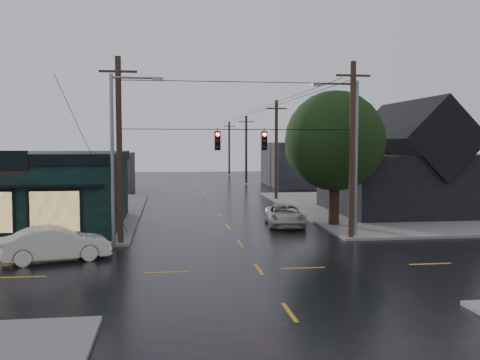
{
  "coord_description": "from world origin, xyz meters",
  "views": [
    {
      "loc": [
        -3.92,
        -22.82,
        5.57
      ],
      "look_at": [
        -0.08,
        5.57,
        3.56
      ],
      "focal_mm": 40.0,
      "sensor_mm": 36.0,
      "label": 1
    }
  ],
  "objects": [
    {
      "name": "streetlight_ne",
      "position": [
        7.0,
        7.2,
        0.0
      ],
      "size": [
        5.4,
        0.3,
        9.15
      ],
      "primitive_type": null,
      "color": "gray",
      "rests_on": "ground"
    },
    {
      "name": "sidewalk_ne",
      "position": [
        20.0,
        20.0,
        0.07
      ],
      "size": [
        28.0,
        28.0,
        0.15
      ],
      "primitive_type": "cube",
      "color": "gray",
      "rests_on": "ground"
    },
    {
      "name": "bg_building_east",
      "position": [
        16.0,
        45.0,
        2.8
      ],
      "size": [
        14.0,
        12.0,
        5.6
      ],
      "primitive_type": "cube",
      "color": "#222327",
      "rests_on": "ground"
    },
    {
      "name": "utility_pole_nw",
      "position": [
        -6.5,
        6.5,
        0.0
      ],
      "size": [
        2.0,
        0.32,
        10.15
      ],
      "primitive_type": null,
      "color": "black",
      "rests_on": "ground"
    },
    {
      "name": "sedan_cream",
      "position": [
        -9.18,
        2.97,
        0.81
      ],
      "size": [
        5.22,
        3.04,
        1.62
      ],
      "primitive_type": "imported",
      "rotation": [
        0.0,
        0.0,
        1.86
      ],
      "color": "beige",
      "rests_on": "ground"
    },
    {
      "name": "utility_pole_ne",
      "position": [
        6.5,
        6.5,
        0.0
      ],
      "size": [
        2.0,
        0.32,
        10.15
      ],
      "primitive_type": null,
      "color": "black",
      "rests_on": "ground"
    },
    {
      "name": "ne_building",
      "position": [
        15.0,
        17.0,
        4.47
      ],
      "size": [
        12.6,
        11.6,
        8.75
      ],
      "color": "black",
      "rests_on": "ground"
    },
    {
      "name": "corner_tree",
      "position": [
        7.0,
        11.29,
        5.67
      ],
      "size": [
        6.61,
        6.61,
        8.85
      ],
      "color": "black",
      "rests_on": "ground"
    },
    {
      "name": "bg_building_west",
      "position": [
        -14.0,
        40.0,
        2.2
      ],
      "size": [
        12.0,
        10.0,
        4.4
      ],
      "primitive_type": "cube",
      "color": "#372C28",
      "rests_on": "ground"
    },
    {
      "name": "utility_pole_far_b",
      "position": [
        6.5,
        48.0,
        0.0
      ],
      "size": [
        2.0,
        0.32,
        9.15
      ],
      "primitive_type": null,
      "color": "black",
      "rests_on": "ground"
    },
    {
      "name": "utility_pole_far_a",
      "position": [
        6.5,
        28.0,
        0.0
      ],
      "size": [
        2.0,
        0.32,
        9.65
      ],
      "primitive_type": null,
      "color": "black",
      "rests_on": "ground"
    },
    {
      "name": "suv_silver",
      "position": [
        3.82,
        12.03,
        0.71
      ],
      "size": [
        2.83,
        5.32,
        1.42
      ],
      "primitive_type": "imported",
      "rotation": [
        0.0,
        0.0,
        -0.1
      ],
      "color": "#AEABA0",
      "rests_on": "ground"
    },
    {
      "name": "utility_pole_far_c",
      "position": [
        6.5,
        68.0,
        0.0
      ],
      "size": [
        2.0,
        0.32,
        9.15
      ],
      "primitive_type": null,
      "color": "black",
      "rests_on": "ground"
    },
    {
      "name": "streetlight_nw",
      "position": [
        -6.8,
        5.8,
        0.0
      ],
      "size": [
        5.4,
        0.3,
        9.15
      ],
      "primitive_type": null,
      "color": "gray",
      "rests_on": "ground"
    },
    {
      "name": "span_signal_assembly",
      "position": [
        0.1,
        6.5,
        5.7
      ],
      "size": [
        13.0,
        0.48,
        1.23
      ],
      "color": "black",
      "rests_on": "ground"
    },
    {
      "name": "ground_plane",
      "position": [
        0.0,
        0.0,
        0.0
      ],
      "size": [
        160.0,
        160.0,
        0.0
      ],
      "primitive_type": "plane",
      "color": "black"
    }
  ]
}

